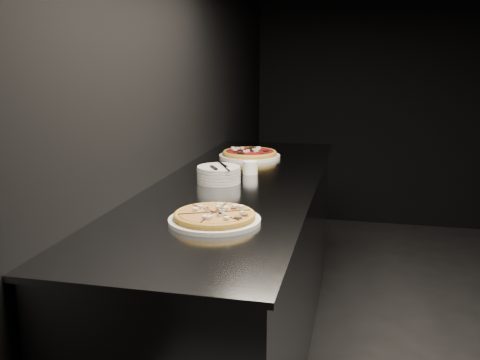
% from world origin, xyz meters
% --- Properties ---
extents(wall_left, '(0.02, 5.00, 2.80)m').
position_xyz_m(wall_left, '(-2.50, 0.00, 1.40)').
color(wall_left, black).
rests_on(wall_left, floor).
extents(counter, '(0.74, 2.44, 0.92)m').
position_xyz_m(counter, '(-2.13, 0.00, 0.46)').
color(counter, slate).
rests_on(counter, floor).
extents(pizza_mushroom, '(0.39, 0.39, 0.04)m').
position_xyz_m(pizza_mushroom, '(-2.07, -0.63, 0.94)').
color(pizza_mushroom, silver).
rests_on(pizza_mushroom, counter).
extents(pizza_tomato, '(0.39, 0.39, 0.04)m').
position_xyz_m(pizza_tomato, '(-2.20, 0.62, 0.94)').
color(pizza_tomato, silver).
rests_on(pizza_tomato, counter).
extents(plate_stack, '(0.20, 0.20, 0.08)m').
position_xyz_m(plate_stack, '(-2.22, -0.02, 0.96)').
color(plate_stack, silver).
rests_on(plate_stack, counter).
extents(cutlery, '(0.10, 0.21, 0.01)m').
position_xyz_m(cutlery, '(-2.21, -0.04, 1.00)').
color(cutlery, silver).
rests_on(cutlery, plate_stack).
extents(ramekin, '(0.07, 0.07, 0.06)m').
position_xyz_m(ramekin, '(-2.11, 0.19, 0.95)').
color(ramekin, white).
rests_on(ramekin, counter).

